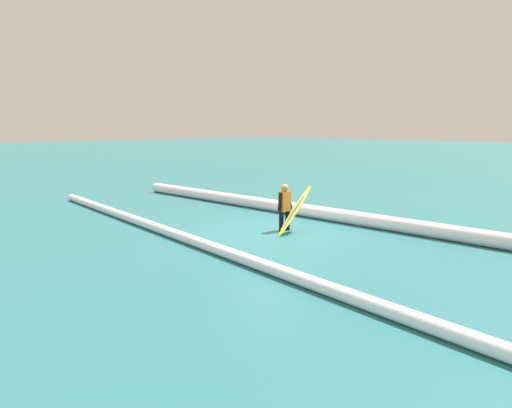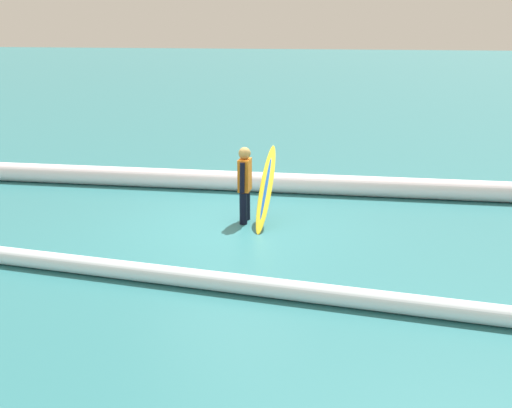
% 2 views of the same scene
% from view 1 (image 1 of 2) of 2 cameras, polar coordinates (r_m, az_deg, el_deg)
% --- Properties ---
extents(ground_plane, '(192.33, 192.33, 0.00)m').
position_cam_1_polar(ground_plane, '(13.10, 1.84, -3.49)').
color(ground_plane, '#2A6F74').
extents(surfer, '(0.22, 0.61, 1.39)m').
position_cam_1_polar(surfer, '(13.01, 3.71, -0.13)').
color(surfer, black).
rests_on(surfer, ground_plane).
extents(surfboard, '(0.23, 1.38, 1.34)m').
position_cam_1_polar(surfboard, '(12.78, 5.03, -0.84)').
color(surfboard, yellow).
rests_on(surfboard, ground_plane).
extents(wave_crest_foreground, '(15.91, 1.26, 0.43)m').
position_cam_1_polar(wave_crest_foreground, '(15.80, 3.80, -0.43)').
color(wave_crest_foreground, white).
rests_on(wave_crest_foreground, ground_plane).
extents(wave_crest_midground, '(17.55, 1.46, 0.27)m').
position_cam_1_polar(wave_crest_midground, '(12.23, -10.07, -3.96)').
color(wave_crest_midground, white).
rests_on(wave_crest_midground, ground_plane).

